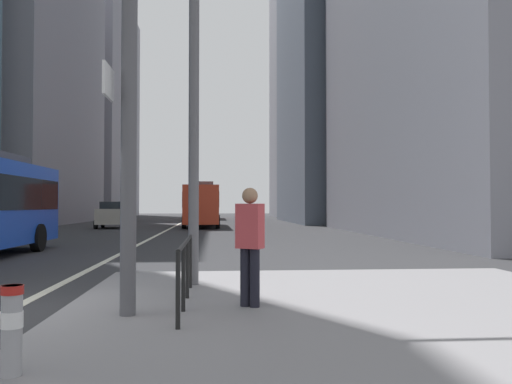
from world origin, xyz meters
TOP-DOWN VIEW (x-y plane):
  - ground_plane at (0.00, 20.00)m, footprint 160.00×160.00m
  - median_island at (5.50, -1.00)m, footprint 9.00×10.00m
  - lane_centre_line at (0.00, 30.00)m, footprint 0.20×80.00m
  - office_tower_left_mid at (-16.00, 41.49)m, footprint 12.45×23.52m
  - office_tower_left_far at (-16.00, 70.09)m, footprint 12.21×23.66m
  - office_tower_right_far at (17.00, 65.28)m, footprint 10.28×17.56m
  - city_bus_red_receding at (2.15, 32.58)m, footprint 2.84×10.71m
  - city_bus_red_distant at (2.27, 55.38)m, footprint 2.73×11.27m
  - car_oncoming_mid at (-4.33, 30.56)m, footprint 2.16×4.07m
  - car_receding_near at (2.24, 43.52)m, footprint 2.20×4.50m
  - street_lamp_post at (2.84, 1.99)m, footprint 5.50×0.32m
  - bollard_left at (1.45, -3.21)m, footprint 0.20×0.20m
  - pedestrian_railing at (2.80, 0.00)m, footprint 0.06×3.23m
  - pedestrian_waiting at (3.78, -0.25)m, footprint 0.45×0.40m

SIDE VIEW (x-z plane):
  - ground_plane at x=0.00m, z-range 0.00..0.00m
  - lane_centre_line at x=0.00m, z-range 0.00..0.01m
  - median_island at x=5.50m, z-range 0.00..0.15m
  - bollard_left at x=1.45m, z-range 0.20..1.00m
  - pedestrian_railing at x=2.80m, z-range 0.35..1.33m
  - car_oncoming_mid at x=-4.33m, z-range 0.02..1.96m
  - car_receding_near at x=2.24m, z-range 0.02..1.96m
  - pedestrian_waiting at x=3.78m, z-range 0.26..2.04m
  - city_bus_red_receding at x=2.15m, z-range 0.14..3.54m
  - city_bus_red_distant at x=2.27m, z-range 0.14..3.54m
  - street_lamp_post at x=2.84m, z-range 1.28..9.28m
  - office_tower_left_far at x=-16.00m, z-range 0.00..32.16m
  - office_tower_left_mid at x=-16.00m, z-range 0.00..40.47m
  - office_tower_right_far at x=17.00m, z-range 0.00..47.36m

